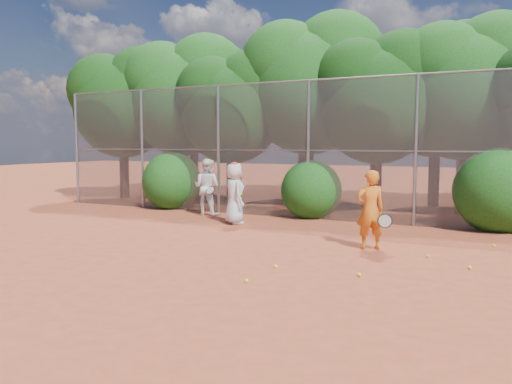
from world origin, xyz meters
The scene contains 23 objects.
ground centered at (0.00, 0.00, 0.00)m, with size 80.00×80.00×0.00m, color #9E3E23.
fence_back centered at (-0.12, 6.00, 2.05)m, with size 20.05×0.09×4.03m.
tree_0 centered at (-9.44, 8.04, 3.93)m, with size 4.38×3.81×6.00m.
tree_1 centered at (-6.94, 8.54, 4.16)m, with size 4.64×4.03×6.35m.
tree_2 centered at (-4.45, 7.83, 3.58)m, with size 3.99×3.47×5.47m.
tree_3 centered at (-1.94, 8.84, 4.40)m, with size 4.89×4.26×6.70m.
tree_4 centered at (0.55, 8.24, 3.76)m, with size 4.19×3.64×5.73m.
tree_5 centered at (3.06, 9.04, 4.05)m, with size 4.51×3.92×6.17m.
tree_9 centered at (-7.94, 10.84, 4.34)m, with size 4.83×4.20×6.62m.
tree_10 centered at (-2.93, 11.05, 4.63)m, with size 5.15×4.48×7.06m.
tree_11 centered at (2.06, 10.64, 4.16)m, with size 4.64×4.03×6.35m.
bush_0 centered at (-6.00, 6.30, 1.00)m, with size 2.00×2.00×2.00m, color #124511.
bush_1 centered at (-1.00, 6.30, 0.90)m, with size 1.80×1.80×1.80m, color #124511.
bush_2 centered at (4.00, 6.30, 1.10)m, with size 2.20×2.20×2.20m, color #124511.
player_yellow centered at (1.60, 2.60, 0.83)m, with size 0.86×0.65×1.66m.
player_teen centered at (-2.49, 4.25, 0.84)m, with size 0.96×0.95×1.70m.
player_white centered at (-4.07, 5.40, 0.87)m, with size 0.90×0.76×1.73m.
ball_0 centered at (1.94, 0.35, 0.03)m, with size 0.07×0.07×0.07m, color yellow.
ball_1 centered at (2.80, 2.28, 0.03)m, with size 0.07×0.07×0.07m, color yellow.
ball_2 centered at (0.41, -0.80, 0.03)m, with size 0.07×0.07×0.07m, color yellow.
ball_3 centered at (3.58, 1.67, 0.03)m, with size 0.07×0.07×0.07m, color yellow.
ball_4 centered at (0.46, 0.26, 0.03)m, with size 0.07×0.07×0.07m, color yellow.
ball_5 centered at (3.96, 3.91, 0.03)m, with size 0.07×0.07×0.07m, color yellow.
Camera 1 is at (3.90, -7.72, 2.22)m, focal length 35.00 mm.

